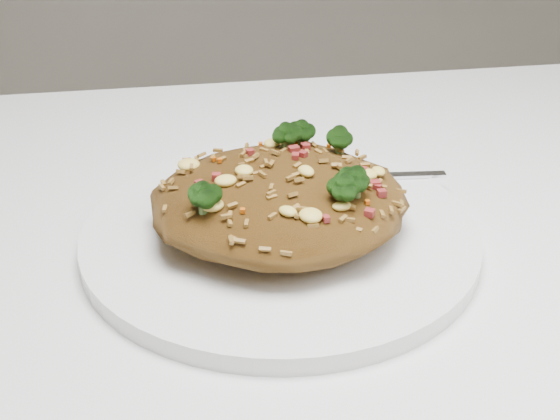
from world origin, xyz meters
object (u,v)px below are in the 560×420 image
object	(u,v)px
plate	(280,236)
fried_rice	(281,191)
fork	(358,177)
dining_table	(155,402)

from	to	relation	value
plate	fried_rice	bearing A→B (deg)	4.23
fork	fried_rice	bearing A→B (deg)	-132.90
dining_table	fried_rice	bearing A→B (deg)	29.07
plate	fried_rice	world-z (taller)	fried_rice
dining_table	fork	world-z (taller)	fork
fried_rice	plate	bearing A→B (deg)	-175.77
plate	fork	xyz separation A→B (m)	(0.08, 0.07, 0.01)
dining_table	fork	bearing A→B (deg)	34.96
dining_table	fork	size ratio (longest dim) A/B	7.37
dining_table	fried_rice	world-z (taller)	fried_rice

